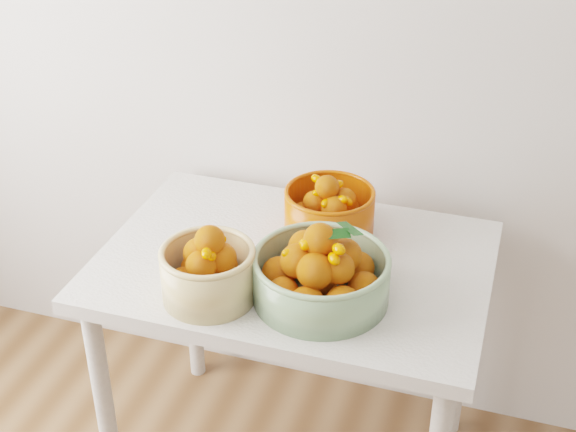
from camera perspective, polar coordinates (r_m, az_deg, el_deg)
name	(u,v)px	position (r m, az deg, el deg)	size (l,w,h in m)	color
table	(294,289)	(2.13, 0.43, -5.20)	(1.00, 0.70, 0.75)	silver
bowl_cream	(208,271)	(1.91, -5.69, -3.93)	(0.23, 0.23, 0.20)	#DCBE80
bowl_green	(321,273)	(1.89, 2.34, -4.11)	(0.40, 0.40, 0.21)	#84A67B
bowl_orange	(329,211)	(2.15, 2.93, 0.37)	(0.30, 0.30, 0.17)	#C73D07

